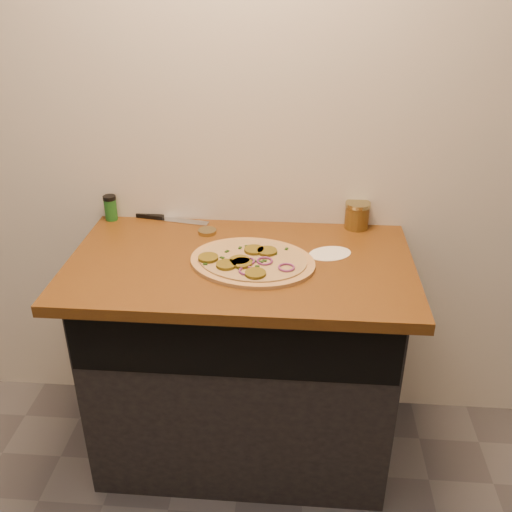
# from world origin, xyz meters

# --- Properties ---
(cabinet) EXTENTS (1.10, 0.60, 0.86)m
(cabinet) POSITION_xyz_m (0.00, 1.45, 0.43)
(cabinet) COLOR black
(cabinet) RESTS_ON ground
(countertop) EXTENTS (1.20, 0.70, 0.04)m
(countertop) POSITION_xyz_m (0.00, 1.42, 0.88)
(countertop) COLOR brown
(countertop) RESTS_ON cabinet
(pizza) EXTENTS (0.51, 0.51, 0.03)m
(pizza) POSITION_xyz_m (0.04, 1.39, 0.91)
(pizza) COLOR tan
(pizza) RESTS_ON countertop
(chefs_knife) EXTENTS (0.30, 0.08, 0.02)m
(chefs_knife) POSITION_xyz_m (-0.33, 1.73, 0.91)
(chefs_knife) COLOR #B7BAC1
(chefs_knife) RESTS_ON countertop
(mason_jar_lid) EXTENTS (0.08, 0.08, 0.01)m
(mason_jar_lid) POSITION_xyz_m (-0.15, 1.62, 0.91)
(mason_jar_lid) COLOR #998C59
(mason_jar_lid) RESTS_ON countertop
(salsa_jar) EXTENTS (0.10, 0.10, 0.10)m
(salsa_jar) POSITION_xyz_m (0.42, 1.72, 0.95)
(salsa_jar) COLOR maroon
(salsa_jar) RESTS_ON countertop
(spice_shaker) EXTENTS (0.05, 0.05, 0.10)m
(spice_shaker) POSITION_xyz_m (-0.55, 1.72, 0.95)
(spice_shaker) COLOR #1C5B1D
(spice_shaker) RESTS_ON countertop
(flour_spill) EXTENTS (0.21, 0.21, 0.00)m
(flour_spill) POSITION_xyz_m (0.31, 1.49, 0.90)
(flour_spill) COLOR white
(flour_spill) RESTS_ON countertop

